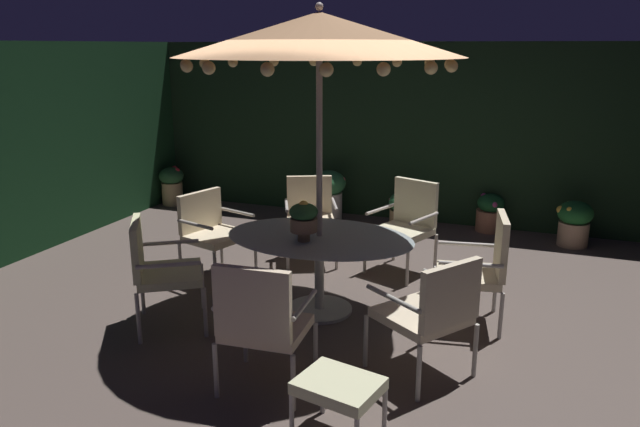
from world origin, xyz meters
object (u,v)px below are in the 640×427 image
at_px(potted_plant_right_near, 172,184).
at_px(patio_dining_table, 319,250).
at_px(patio_chair_southeast, 158,265).
at_px(potted_plant_left_far, 490,212).
at_px(ottoman_footrest, 339,388).
at_px(patio_chair_north, 407,221).
at_px(patio_chair_southwest, 432,309).
at_px(patio_chair_west, 481,264).
at_px(centerpiece_planter, 304,218).
at_px(potted_plant_front_corner, 403,210).
at_px(patio_chair_south, 261,319).
at_px(potted_plant_back_center, 574,221).
at_px(patio_chair_northeast, 310,212).
at_px(patio_chair_east, 211,228).
at_px(patio_umbrella, 319,35).
at_px(potted_plant_right_far, 328,193).

bearing_deg(potted_plant_right_near, patio_dining_table, -39.21).
relative_size(patio_chair_southeast, potted_plant_left_far, 1.92).
relative_size(patio_chair_southeast, ottoman_footrest, 1.72).
xyz_separation_m(patio_chair_north, patio_chair_southwest, (0.68, -2.21, -0.02)).
distance_m(patio_chair_west, potted_plant_right_near, 5.73).
relative_size(patio_chair_north, patio_chair_west, 0.99).
distance_m(centerpiece_planter, potted_plant_front_corner, 3.15).
distance_m(patio_chair_south, potted_plant_back_center, 4.96).
height_order(centerpiece_planter, potted_plant_left_far, centerpiece_planter).
bearing_deg(patio_chair_west, patio_chair_south, -128.04).
relative_size(patio_chair_northeast, ottoman_footrest, 1.69).
relative_size(patio_chair_east, potted_plant_right_near, 1.57).
xyz_separation_m(patio_chair_west, potted_plant_left_far, (-0.17, 2.99, -0.31)).
distance_m(patio_dining_table, patio_chair_west, 1.47).
height_order(patio_dining_table, centerpiece_planter, centerpiece_planter).
xyz_separation_m(patio_chair_north, patio_chair_southeast, (-1.75, -2.18, 0.01)).
distance_m(centerpiece_planter, potted_plant_right_near, 4.77).
xyz_separation_m(patio_chair_south, potted_plant_left_far, (1.17, 4.71, -0.32)).
bearing_deg(patio_chair_west, patio_umbrella, -170.03).
bearing_deg(ottoman_footrest, potted_plant_right_far, 110.54).
bearing_deg(potted_plant_back_center, patio_chair_west, -107.94).
relative_size(patio_umbrella, potted_plant_front_corner, 5.31).
height_order(potted_plant_back_center, potted_plant_left_far, potted_plant_back_center).
bearing_deg(patio_chair_south, patio_umbrella, 94.09).
distance_m(patio_dining_table, patio_umbrella, 1.92).
distance_m(patio_chair_north, patio_chair_northeast, 1.14).
bearing_deg(patio_chair_south, potted_plant_back_center, 63.35).
bearing_deg(centerpiece_planter, potted_plant_front_corner, 85.95).
bearing_deg(potted_plant_left_far, patio_chair_south, -103.96).
xyz_separation_m(patio_chair_southeast, patio_chair_southwest, (2.43, -0.03, -0.02)).
bearing_deg(patio_chair_south, centerpiece_planter, 98.06).
relative_size(patio_chair_southwest, potted_plant_front_corner, 1.84).
bearing_deg(potted_plant_back_center, ottoman_footrest, -107.80).
height_order(centerpiece_planter, potted_plant_back_center, centerpiece_planter).
bearing_deg(patio_chair_east, potted_plant_right_far, 80.88).
bearing_deg(patio_chair_southeast, potted_plant_right_far, 86.40).
bearing_deg(potted_plant_front_corner, patio_dining_table, -92.85).
distance_m(patio_chair_east, potted_plant_back_center, 4.52).
bearing_deg(patio_umbrella, potted_plant_front_corner, 87.15).
distance_m(ottoman_footrest, potted_plant_left_far, 5.05).
bearing_deg(potted_plant_back_center, patio_chair_south, -116.65).
bearing_deg(patio_chair_southwest, potted_plant_right_far, 119.86).
relative_size(centerpiece_planter, patio_chair_east, 0.40).
xyz_separation_m(centerpiece_planter, patio_chair_west, (1.52, 0.45, -0.40)).
bearing_deg(patio_chair_southwest, patio_chair_northeast, 130.06).
bearing_deg(patio_chair_southwest, potted_plant_back_center, 73.56).
bearing_deg(patio_chair_west, patio_chair_southwest, -102.62).
relative_size(patio_umbrella, patio_chair_north, 2.76).
bearing_deg(patio_chair_west, potted_plant_left_far, 93.34).
relative_size(patio_chair_northeast, potted_plant_right_near, 1.63).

